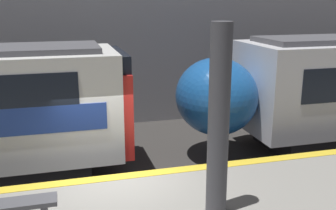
{
  "coord_description": "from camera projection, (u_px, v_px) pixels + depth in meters",
  "views": [
    {
      "loc": [
        -0.97,
        -7.96,
        4.72
      ],
      "look_at": [
        1.49,
        1.05,
        2.22
      ],
      "focal_mm": 42.0,
      "sensor_mm": 36.0,
      "label": 1
    }
  ],
  "objects": [
    {
      "name": "support_pillar_near",
      "position": [
        219.0,
        122.0,
        6.72
      ],
      "size": [
        0.37,
        0.37,
        3.38
      ],
      "color": "#47474C",
      "rests_on": "platform"
    },
    {
      "name": "station_rear_barrier",
      "position": [
        88.0,
        58.0,
        14.57
      ],
      "size": [
        50.0,
        0.15,
        5.3
      ],
      "color": "#939399",
      "rests_on": "ground"
    },
    {
      "name": "platform_bench",
      "position": [
        11.0,
        208.0,
        6.56
      ],
      "size": [
        1.5,
        0.4,
        0.45
      ],
      "color": "#4C4C51",
      "rests_on": "platform"
    }
  ]
}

